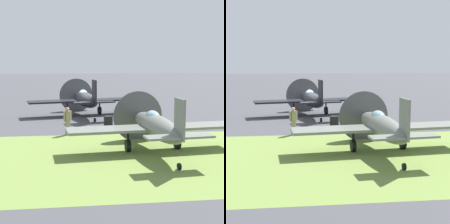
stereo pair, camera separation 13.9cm
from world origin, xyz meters
The scene contains 6 objects.
ground_plane centered at (0.00, 0.00, 0.00)m, with size 160.00×160.00×0.00m, color #424247.
grass_verge centered at (0.00, -12.97, 0.00)m, with size 120.00×11.00×0.01m, color olive.
airplane_lead centered at (0.08, 0.11, 1.37)m, with size 9.22×7.35×3.26m.
airplane_wingman centered at (3.03, -12.02, 1.33)m, with size 8.98×7.12×3.19m.
ground_crew_chief centered at (-1.33, -7.32, 0.91)m, with size 0.51×0.44×1.73m.
fuel_drum centered at (1.35, -5.93, 0.45)m, with size 0.60×0.60×0.90m, color black.
Camera 2 is at (-1.23, -29.67, 4.74)m, focal length 58.59 mm.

